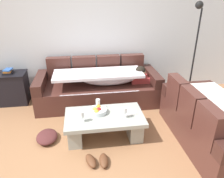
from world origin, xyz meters
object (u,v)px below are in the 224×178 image
object	(u,v)px
couch_near_window	(210,123)
couch_along_wall	(100,87)
wine_glass_near_left	(82,115)
crumpled_garment	(47,137)
wine_glass_far_back	(98,102)
fruit_bowl	(98,111)
pair_of_shoes	(97,161)
coffee_table	(105,123)
wine_glass_near_right	(125,111)
floor_lamp	(194,47)
open_magazine	(126,113)
book_stack_on_cabinet	(8,71)
side_cabinet	(9,88)

from	to	relation	value
couch_near_window	couch_along_wall	bearing A→B (deg)	44.59
wine_glass_near_left	crumpled_garment	bearing A→B (deg)	165.67
wine_glass_far_back	crumpled_garment	xyz separation A→B (m)	(-0.82, -0.20, -0.44)
fruit_bowl	crumpled_garment	bearing A→B (deg)	-175.39
couch_along_wall	couch_near_window	xyz separation A→B (m)	(1.50, -1.52, 0.00)
pair_of_shoes	couch_near_window	bearing A→B (deg)	7.55
couch_near_window	coffee_table	distance (m)	1.58
coffee_table	couch_along_wall	bearing A→B (deg)	87.86
wine_glass_near_right	floor_lamp	world-z (taller)	floor_lamp
couch_along_wall	floor_lamp	size ratio (longest dim) A/B	1.23
coffee_table	pair_of_shoes	distance (m)	0.64
open_magazine	couch_along_wall	bearing A→B (deg)	84.10
fruit_bowl	book_stack_on_cabinet	xyz separation A→B (m)	(-1.64, 1.29, 0.26)
wine_glass_near_left	wine_glass_far_back	distance (m)	0.43
wine_glass_near_left	pair_of_shoes	size ratio (longest dim) A/B	0.50
wine_glass_near_left	book_stack_on_cabinet	distance (m)	2.06
couch_along_wall	side_cabinet	bearing A→B (deg)	172.92
crumpled_garment	coffee_table	bearing A→B (deg)	-1.51
wine_glass_far_back	floor_lamp	world-z (taller)	floor_lamp
book_stack_on_cabinet	wine_glass_near_right	bearing A→B (deg)	-36.21
floor_lamp	wine_glass_near_left	bearing A→B (deg)	-152.37
side_cabinet	wine_glass_far_back	bearing A→B (deg)	-34.45
couch_near_window	open_magazine	bearing A→B (deg)	72.58
couch_along_wall	book_stack_on_cabinet	xyz separation A→B (m)	(-1.77, 0.22, 0.35)
couch_along_wall	wine_glass_far_back	bearing A→B (deg)	-97.36
pair_of_shoes	wine_glass_far_back	bearing A→B (deg)	83.71
wine_glass_near_right	floor_lamp	bearing A→B (deg)	35.74
couch_along_wall	open_magazine	bearing A→B (deg)	-75.59
side_cabinet	book_stack_on_cabinet	distance (m)	0.36
wine_glass_far_back	side_cabinet	xyz separation A→B (m)	(-1.69, 1.16, -0.17)
couch_along_wall	couch_near_window	size ratio (longest dim) A/B	1.34
coffee_table	wine_glass_near_right	xyz separation A→B (m)	(0.29, -0.10, 0.26)
floor_lamp	fruit_bowl	bearing A→B (deg)	-154.20
wine_glass_near_right	wine_glass_far_back	distance (m)	0.49
wine_glass_near_left	floor_lamp	distance (m)	2.58
side_cabinet	open_magazine	bearing A→B (deg)	-32.96
fruit_bowl	side_cabinet	size ratio (longest dim) A/B	0.39
wine_glass_near_right	book_stack_on_cabinet	distance (m)	2.52
fruit_bowl	floor_lamp	size ratio (longest dim) A/B	0.14
coffee_table	couch_near_window	bearing A→B (deg)	-13.07
open_magazine	crumpled_garment	world-z (taller)	open_magazine
fruit_bowl	floor_lamp	bearing A→B (deg)	25.80
couch_along_wall	side_cabinet	xyz separation A→B (m)	(-1.81, 0.23, -0.01)
pair_of_shoes	floor_lamp	bearing A→B (deg)	38.48
couch_near_window	fruit_bowl	xyz separation A→B (m)	(-1.63, 0.45, 0.09)
open_magazine	crumpled_garment	bearing A→B (deg)	159.53
couch_along_wall	coffee_table	bearing A→B (deg)	-92.14
coffee_table	book_stack_on_cabinet	xyz separation A→B (m)	(-1.73, 1.38, 0.44)
floor_lamp	pair_of_shoes	world-z (taller)	floor_lamp
crumpled_garment	floor_lamp	bearing A→B (deg)	20.14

